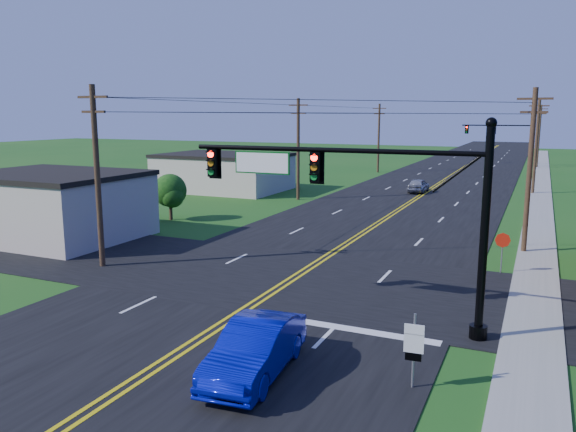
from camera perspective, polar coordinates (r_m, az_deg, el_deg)
The scene contains 19 objects.
ground at distance 16.98m, azimuth -17.26°, elevation -16.66°, with size 260.00×260.00×0.00m, color #194F16.
road_main at distance 62.49m, azimuth 14.60°, elevation 2.98°, with size 16.00×220.00×0.04m, color black.
road_cross at distance 26.46m, azimuth 0.23°, elevation -6.30°, with size 70.00×10.00×0.04m, color black.
sidewalk at distance 51.71m, azimuth 24.20°, elevation 0.98°, with size 2.00×160.00×0.08m, color gray.
signal_mast_main at distance 20.27m, azimuth 6.85°, elevation 2.22°, with size 11.30×0.60×7.48m.
signal_mast_far at distance 91.40m, azimuth 20.77°, elevation 7.69°, with size 10.98×0.60×7.48m.
cream_bldg_near at distance 37.56m, azimuth -22.83°, elevation 1.01°, with size 10.20×8.20×4.10m.
cream_bldg_far at distance 57.53m, azimuth -6.53°, elevation 4.48°, with size 12.20×9.20×3.70m.
utility_pole_left_a at distance 29.14m, azimuth -18.82°, elevation 4.11°, with size 1.80×0.28×9.00m.
utility_pole_left_b at distance 50.32m, azimuth 1.04°, elevation 7.01°, with size 1.80×0.28×9.00m.
utility_pole_left_c at distance 75.86m, azimuth 9.20°, elevation 7.96°, with size 1.80×0.28×9.00m.
utility_pole_right_a at distance 33.29m, azimuth 23.35°, elevation 4.52°, with size 1.80×0.28×9.00m.
utility_pole_right_b at distance 59.23m, azimuth 23.91°, elevation 6.62°, with size 1.80×0.28×9.00m.
utility_pole_right_c at distance 89.21m, azimuth 24.15°, elevation 7.53°, with size 1.80×0.28×9.00m.
tree_left at distance 41.48m, azimuth -11.89°, elevation 2.55°, with size 2.40×2.40×3.37m.
blue_car at distance 16.86m, azimuth -3.34°, elevation -13.43°, with size 1.67×4.79×1.58m, color #070FA8.
distant_car at distance 56.93m, azimuth 13.11°, elevation 3.03°, with size 1.59×3.95×1.34m, color #A5A4A9.
route_sign at distance 16.26m, azimuth 12.66°, elevation -12.72°, with size 0.55×0.10×2.19m.
stop_sign at distance 28.73m, azimuth 20.96°, elevation -2.71°, with size 0.72×0.12×2.02m.
Camera 1 is at (10.33, -11.16, 7.55)m, focal length 35.00 mm.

